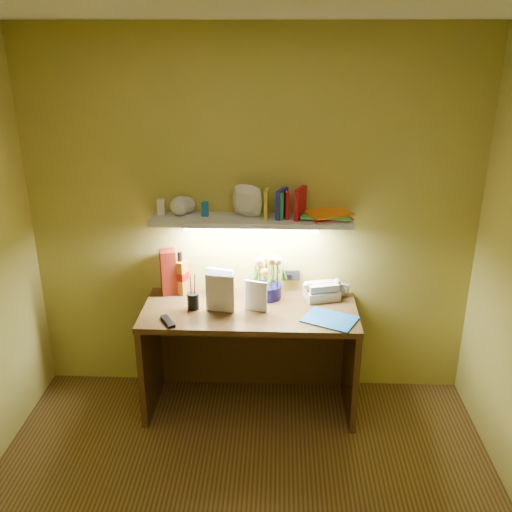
{
  "coord_description": "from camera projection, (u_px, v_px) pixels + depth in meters",
  "views": [
    {
      "loc": [
        0.18,
        -2.12,
        2.44
      ],
      "look_at": [
        0.03,
        1.35,
        1.06
      ],
      "focal_mm": 40.0,
      "sensor_mm": 36.0,
      "label": 1
    }
  ],
  "objects": [
    {
      "name": "whisky_bottle",
      "position": [
        181.0,
        273.0,
        3.89
      ],
      "size": [
        0.11,
        0.11,
        0.3
      ],
      "primitive_type": null,
      "rotation": [
        0.0,
        0.0,
        -0.43
      ],
      "color": "#A76016",
      "rests_on": "desk"
    },
    {
      "name": "telephone",
      "position": [
        322.0,
        289.0,
        3.84
      ],
      "size": [
        0.26,
        0.22,
        0.13
      ],
      "primitive_type": null,
      "rotation": [
        0.0,
        0.0,
        0.26
      ],
      "color": "beige",
      "rests_on": "desk"
    },
    {
      "name": "wall_shelf",
      "position": [
        252.0,
        215.0,
        3.67
      ],
      "size": [
        1.32,
        0.32,
        0.23
      ],
      "color": "silver",
      "rests_on": "ground"
    },
    {
      "name": "desk_book_b",
      "position": [
        245.0,
        294.0,
        3.68
      ],
      "size": [
        0.15,
        0.06,
        0.21
      ],
      "primitive_type": "imported",
      "rotation": [
        0.0,
        0.0,
        -0.32
      ],
      "color": "silver",
      "rests_on": "desk"
    },
    {
      "name": "desk",
      "position": [
        250.0,
        358.0,
        3.85
      ],
      "size": [
        1.4,
        0.6,
        0.75
      ],
      "primitive_type": "cube",
      "color": "#37200F",
      "rests_on": "ground"
    },
    {
      "name": "pen_cup",
      "position": [
        193.0,
        296.0,
        3.68
      ],
      "size": [
        0.1,
        0.1,
        0.19
      ],
      "primitive_type": "cylinder",
      "rotation": [
        0.0,
        0.0,
        0.34
      ],
      "color": "black",
      "rests_on": "desk"
    },
    {
      "name": "blue_folder",
      "position": [
        330.0,
        319.0,
        3.57
      ],
      "size": [
        0.38,
        0.35,
        0.01
      ],
      "primitive_type": "cube",
      "rotation": [
        0.0,
        0.0,
        -0.46
      ],
      "color": "#1663B3",
      "rests_on": "desk"
    },
    {
      "name": "art_card",
      "position": [
        220.0,
        283.0,
        3.87
      ],
      "size": [
        0.19,
        0.09,
        0.19
      ],
      "primitive_type": null,
      "rotation": [
        0.0,
        0.0,
        -0.3
      ],
      "color": "white",
      "rests_on": "desk"
    },
    {
      "name": "whisky_box",
      "position": [
        168.0,
        272.0,
        3.88
      ],
      "size": [
        0.13,
        0.13,
        0.32
      ],
      "primitive_type": "cube",
      "rotation": [
        0.0,
        0.0,
        0.31
      ],
      "color": "#621408",
      "rests_on": "desk"
    },
    {
      "name": "desk_clock",
      "position": [
        343.0,
        289.0,
        3.9
      ],
      "size": [
        0.09,
        0.07,
        0.08
      ],
      "primitive_type": "cube",
      "rotation": [
        0.0,
        0.0,
        -0.34
      ],
      "color": "silver",
      "rests_on": "desk"
    },
    {
      "name": "desk_book_a",
      "position": [
        206.0,
        292.0,
        3.66
      ],
      "size": [
        0.19,
        0.07,
        0.25
      ],
      "primitive_type": "imported",
      "rotation": [
        0.0,
        0.0,
        -0.23
      ],
      "color": "beige",
      "rests_on": "desk"
    },
    {
      "name": "flower_bouquet",
      "position": [
        268.0,
        275.0,
        3.82
      ],
      "size": [
        0.21,
        0.21,
        0.32
      ],
      "primitive_type": null,
      "rotation": [
        0.0,
        0.0,
        0.02
      ],
      "color": "#070734",
      "rests_on": "desk"
    },
    {
      "name": "tv_remote",
      "position": [
        168.0,
        321.0,
        3.54
      ],
      "size": [
        0.12,
        0.16,
        0.02
      ],
      "primitive_type": "cube",
      "rotation": [
        0.0,
        0.0,
        0.52
      ],
      "color": "black",
      "rests_on": "desk"
    }
  ]
}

